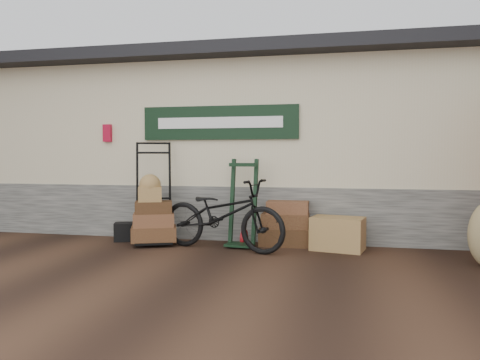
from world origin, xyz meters
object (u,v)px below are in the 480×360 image
green_barrow (242,203)px  wicker_hamper (338,234)px  porter_trolley (154,192)px  suitcase_stack (286,223)px  bicycle (222,211)px  black_trunk (124,232)px

green_barrow → wicker_hamper: size_ratio=1.79×
porter_trolley → suitcase_stack: bearing=-13.7°
bicycle → wicker_hamper: bearing=-63.2°
wicker_hamper → bicycle: 1.77m
porter_trolley → wicker_hamper: size_ratio=2.20×
green_barrow → suitcase_stack: (0.65, 0.24, -0.32)m
bicycle → green_barrow: bearing=-19.3°
porter_trolley → bicycle: 1.26m
green_barrow → suitcase_stack: bearing=27.0°
bicycle → suitcase_stack: bearing=-41.9°
black_trunk → wicker_hamper: bearing=-0.0°
green_barrow → wicker_hamper: (1.45, 0.02, -0.43)m
green_barrow → bicycle: 0.43m
wicker_hamper → bicycle: size_ratio=0.37×
porter_trolley → black_trunk: porter_trolley is taller
green_barrow → wicker_hamper: 1.52m
porter_trolley → suitcase_stack: 2.16m
wicker_hamper → black_trunk: wicker_hamper is taller
black_trunk → bicycle: 1.87m
wicker_hamper → suitcase_stack: bearing=164.9°
black_trunk → bicycle: bicycle is taller
green_barrow → wicker_hamper: green_barrow is taller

